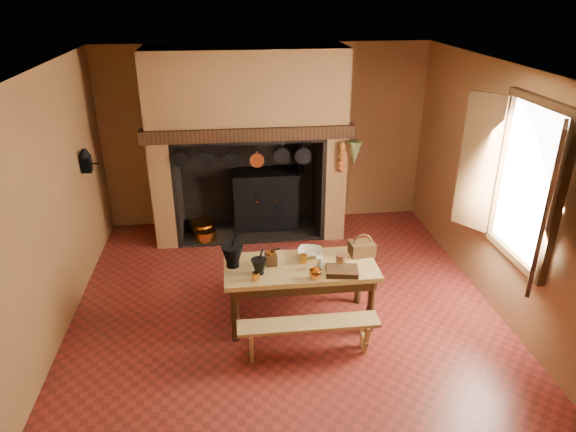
{
  "coord_description": "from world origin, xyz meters",
  "views": [
    {
      "loc": [
        -0.58,
        -5.02,
        3.58
      ],
      "look_at": [
        0.06,
        0.3,
        1.14
      ],
      "focal_mm": 32.0,
      "sensor_mm": 36.0,
      "label": 1
    }
  ],
  "objects_px": {
    "mixing_bowl": "(310,252)",
    "bench_front": "(309,330)",
    "wicker_basket": "(362,248)",
    "iron_range": "(266,198)",
    "coffee_grinder": "(271,258)",
    "work_table": "(300,274)"
  },
  "relations": [
    {
      "from": "mixing_bowl",
      "to": "work_table",
      "type": "bearing_deg",
      "value": -122.12
    },
    {
      "from": "bench_front",
      "to": "wicker_basket",
      "type": "height_order",
      "value": "wicker_basket"
    },
    {
      "from": "wicker_basket",
      "to": "iron_range",
      "type": "bearing_deg",
      "value": 105.7
    },
    {
      "from": "bench_front",
      "to": "iron_range",
      "type": "bearing_deg",
      "value": 93.35
    },
    {
      "from": "coffee_grinder",
      "to": "mixing_bowl",
      "type": "height_order",
      "value": "coffee_grinder"
    },
    {
      "from": "bench_front",
      "to": "coffee_grinder",
      "type": "xyz_separation_m",
      "value": [
        -0.32,
        0.68,
        0.5
      ]
    },
    {
      "from": "work_table",
      "to": "bench_front",
      "type": "bearing_deg",
      "value": -90.0
    },
    {
      "from": "mixing_bowl",
      "to": "wicker_basket",
      "type": "relative_size",
      "value": 0.97
    },
    {
      "from": "iron_range",
      "to": "bench_front",
      "type": "height_order",
      "value": "iron_range"
    },
    {
      "from": "iron_range",
      "to": "wicker_basket",
      "type": "height_order",
      "value": "iron_range"
    },
    {
      "from": "work_table",
      "to": "iron_range",
      "type": "bearing_deg",
      "value": 94.15
    },
    {
      "from": "mixing_bowl",
      "to": "iron_range",
      "type": "bearing_deg",
      "value": 97.87
    },
    {
      "from": "work_table",
      "to": "bench_front",
      "type": "xyz_separation_m",
      "value": [
        -0.0,
        -0.62,
        -0.31
      ]
    },
    {
      "from": "mixing_bowl",
      "to": "bench_front",
      "type": "bearing_deg",
      "value": -99.39
    },
    {
      "from": "coffee_grinder",
      "to": "mixing_bowl",
      "type": "xyz_separation_m",
      "value": [
        0.46,
        0.16,
        -0.04
      ]
    },
    {
      "from": "work_table",
      "to": "wicker_basket",
      "type": "height_order",
      "value": "wicker_basket"
    },
    {
      "from": "iron_range",
      "to": "wicker_basket",
      "type": "relative_size",
      "value": 5.46
    },
    {
      "from": "coffee_grinder",
      "to": "wicker_basket",
      "type": "bearing_deg",
      "value": 1.32
    },
    {
      "from": "mixing_bowl",
      "to": "coffee_grinder",
      "type": "bearing_deg",
      "value": -160.87
    },
    {
      "from": "mixing_bowl",
      "to": "wicker_basket",
      "type": "height_order",
      "value": "wicker_basket"
    },
    {
      "from": "iron_range",
      "to": "work_table",
      "type": "height_order",
      "value": "iron_range"
    },
    {
      "from": "wicker_basket",
      "to": "mixing_bowl",
      "type": "bearing_deg",
      "value": 169.4
    }
  ]
}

